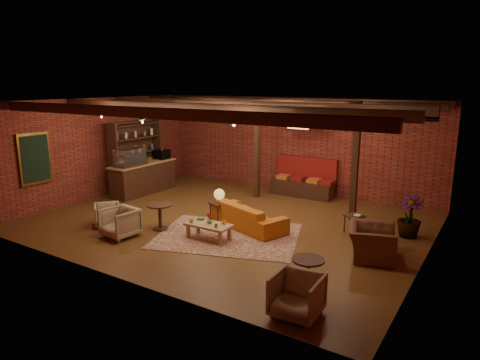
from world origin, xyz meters
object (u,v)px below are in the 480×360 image
Objects in this scene: round_table_left at (160,212)px; plant_tall at (413,176)px; armchair_b at (120,221)px; side_table_lamp at (219,197)px; armchair_a at (107,214)px; armchair_right at (372,237)px; armchair_far at (297,294)px; sofa at (248,215)px; side_table_book at (354,216)px; round_table_right at (308,271)px; coffee_table at (208,225)px.

round_table_left is 6.26m from plant_tall.
armchair_b reaches higher than round_table_left.
armchair_a is at bearing -141.58° from side_table_lamp.
side_table_lamp is 1.17× the size of armchair_b.
side_table_lamp is at bearing -161.50° from plant_tall.
armchair_right is (5.09, 1.05, 0.03)m from round_table_left.
armchair_far is at bearing 157.08° from armchair_right.
sofa is 3.28m from armchair_right.
round_table_right is at bearing -84.81° from side_table_book.
armchair_b is at bearing -147.77° from plant_tall.
plant_tall is (1.23, 0.38, 1.11)m from side_table_book.
sofa is at bearing 36.18° from round_table_left.
armchair_b is at bearing -115.64° from round_table_left.
side_table_lamp reaches higher than round_table_left.
plant_tall reaches higher than side_table_lamp.
side_table_lamp reaches higher than sofa.
round_table_left is at bearing 71.11° from armchair_b.
armchair_a is 5.98m from round_table_right.
sofa is at bearing -155.71° from side_table_book.
round_table_right reaches higher than round_table_left.
armchair_right reaches higher than armchair_a.
sofa is at bearing 129.30° from armchair_far.
coffee_table is 3.64m from side_table_book.
armchair_far is 0.25× the size of plant_tall.
armchair_far is (-0.36, -2.98, -0.09)m from armchair_right.
coffee_table is 0.37× the size of plant_tall.
round_table_right is at bearing -14.53° from round_table_left.
sofa is at bearing 73.75° from coffee_table.
armchair_b is 1.01× the size of armchair_far.
sofa is 2.68m from side_table_book.
armchair_a is (-1.36, -0.53, -0.12)m from round_table_left.
armchair_b reaches higher than side_table_book.
armchair_far is (3.79, -3.23, -0.31)m from side_table_lamp.
round_table_right is at bearing -34.26° from side_table_lamp.
coffee_table is 1.04× the size of armchair_right.
side_table_book is at bearing 95.19° from round_table_right.
armchair_a is (-2.82, -0.63, -0.02)m from coffee_table.
plant_tall is (0.40, 1.77, 1.05)m from armchair_right.
armchair_b is at bearing -122.00° from side_table_lamp.
armchair_b is at bearing 177.00° from round_table_right.
round_table_left reaches higher than armchair_a.
plant_tall reaches higher than armchair_right.
side_table_lamp is 1.71× the size of side_table_book.
armchair_a is at bearing 87.68° from armchair_right.
sofa is 3.41× the size of armchair_a.
round_table_right reaches higher than coffee_table.
side_table_book is (3.32, 1.14, -0.28)m from side_table_lamp.
coffee_table is 2.16m from armchair_b.
round_table_left reaches higher than sofa.
armchair_right is 2.03× the size of side_table_book.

